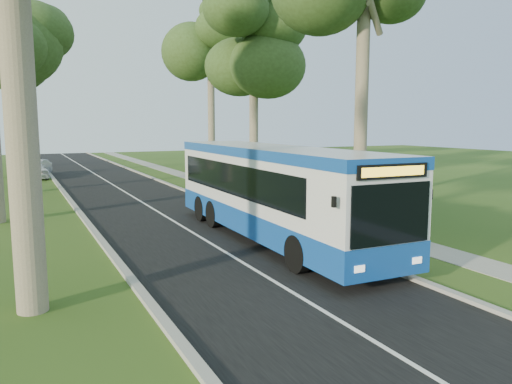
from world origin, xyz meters
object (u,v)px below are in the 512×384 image
bus (273,192)px  litter_bin (296,215)px  bus_shelter (364,187)px  car_white (31,169)px  bus_stop_sign (358,209)px  car_silver (35,168)px

bus → litter_bin: bearing=42.3°
bus → bus_shelter: (2.62, -1.92, 0.27)m
litter_bin → car_white: (-9.27, 24.69, 0.31)m
bus_shelter → litter_bin: size_ratio=4.21×
bus_stop_sign → litter_bin: bearing=99.1°
bus → bus_stop_sign: bus is taller
bus_stop_sign → car_white: (-9.28, 28.87, -0.63)m
bus_stop_sign → car_silver: (-8.98, 30.55, -0.73)m
car_white → bus: bearing=-85.1°
bus_stop_sign → litter_bin: (-0.01, 4.18, -0.94)m
bus_shelter → litter_bin: 4.07m
car_white → car_silver: (0.29, 1.68, -0.09)m
car_white → car_silver: bearing=69.7°
car_silver → car_white: bearing=-77.3°
litter_bin → car_white: bearing=110.6°
bus_stop_sign → bus_shelter: bus_shelter is taller
bus → bus_shelter: bearing=-35.3°
litter_bin → car_silver: bearing=108.8°
bus_stop_sign → litter_bin: 4.28m
car_white → litter_bin: bearing=-79.8°
bus_shelter → car_white: 30.08m
bus → bus_stop_sign: bearing=-48.8°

